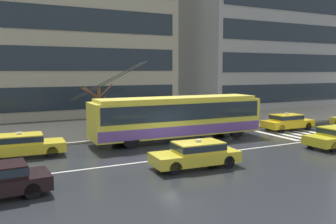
# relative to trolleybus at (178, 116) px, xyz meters

# --- Properties ---
(ground_plane) EXTENTS (160.00, 160.00, 0.00)m
(ground_plane) POSITION_rel_trolleybus_xyz_m (-1.67, -3.26, -1.63)
(ground_plane) COLOR #23262A
(sidewalk_slab) EXTENTS (80.00, 10.00, 0.14)m
(sidewalk_slab) POSITION_rel_trolleybus_xyz_m (-1.67, 6.60, -1.56)
(sidewalk_slab) COLOR gray
(sidewalk_slab) RESTS_ON ground_plane
(crosswalk_stripe_edge_near) EXTENTS (0.44, 4.40, 0.01)m
(crosswalk_stripe_edge_near) POSITION_rel_trolleybus_xyz_m (7.18, -1.83, -1.63)
(crosswalk_stripe_edge_near) COLOR beige
(crosswalk_stripe_edge_near) RESTS_ON ground_plane
(crosswalk_stripe_inner_a) EXTENTS (0.44, 4.40, 0.01)m
(crosswalk_stripe_inner_a) POSITION_rel_trolleybus_xyz_m (8.08, -1.83, -1.63)
(crosswalk_stripe_inner_a) COLOR beige
(crosswalk_stripe_inner_a) RESTS_ON ground_plane
(crosswalk_stripe_center) EXTENTS (0.44, 4.40, 0.01)m
(crosswalk_stripe_center) POSITION_rel_trolleybus_xyz_m (8.98, -1.83, -1.63)
(crosswalk_stripe_center) COLOR beige
(crosswalk_stripe_center) RESTS_ON ground_plane
(crosswalk_stripe_inner_b) EXTENTS (0.44, 4.40, 0.01)m
(crosswalk_stripe_inner_b) POSITION_rel_trolleybus_xyz_m (9.88, -1.83, -1.63)
(crosswalk_stripe_inner_b) COLOR beige
(crosswalk_stripe_inner_b) RESTS_ON ground_plane
(crosswalk_stripe_edge_far) EXTENTS (0.44, 4.40, 0.01)m
(crosswalk_stripe_edge_far) POSITION_rel_trolleybus_xyz_m (10.78, -1.83, -1.63)
(crosswalk_stripe_edge_far) COLOR beige
(crosswalk_stripe_edge_far) RESTS_ON ground_plane
(lane_centre_line) EXTENTS (72.00, 0.14, 0.01)m
(lane_centre_line) POSITION_rel_trolleybus_xyz_m (-1.67, -4.46, -1.63)
(lane_centre_line) COLOR silver
(lane_centre_line) RESTS_ON ground_plane
(trolleybus) EXTENTS (13.26, 2.78, 5.36)m
(trolleybus) POSITION_rel_trolleybus_xyz_m (0.00, 0.00, 0.00)
(trolleybus) COLOR yellow
(trolleybus) RESTS_ON ground_plane
(taxi_queued_behind_bus) EXTENTS (4.52, 2.08, 1.39)m
(taxi_queued_behind_bus) POSITION_rel_trolleybus_xyz_m (-10.05, -0.35, -0.93)
(taxi_queued_behind_bus) COLOR gold
(taxi_queued_behind_bus) RESTS_ON ground_plane
(taxi_oncoming_near) EXTENTS (4.46, 1.96, 1.39)m
(taxi_oncoming_near) POSITION_rel_trolleybus_xyz_m (-2.53, -6.54, -0.93)
(taxi_oncoming_near) COLOR gold
(taxi_oncoming_near) RESTS_ON ground_plane
(taxi_ahead_of_bus) EXTENTS (4.26, 1.81, 1.39)m
(taxi_ahead_of_bus) POSITION_rel_trolleybus_xyz_m (9.82, -0.30, -0.93)
(taxi_ahead_of_bus) COLOR yellow
(taxi_ahead_of_bus) RESTS_ON ground_plane
(bus_shelter) EXTENTS (3.61, 1.70, 2.61)m
(bus_shelter) POSITION_rel_trolleybus_xyz_m (-1.58, 3.24, 0.45)
(bus_shelter) COLOR gray
(bus_shelter) RESTS_ON sidewalk_slab
(pedestrian_at_shelter) EXTENTS (1.40, 1.40, 1.99)m
(pedestrian_at_shelter) POSITION_rel_trolleybus_xyz_m (0.82, 2.59, 0.10)
(pedestrian_at_shelter) COLOR navy
(pedestrian_at_shelter) RESTS_ON sidewalk_slab
(pedestrian_approaching_curb) EXTENTS (1.19, 1.19, 1.92)m
(pedestrian_approaching_curb) POSITION_rel_trolleybus_xyz_m (4.61, 4.03, 0.02)
(pedestrian_approaching_curb) COLOR #5C4E49
(pedestrian_approaching_curb) RESTS_ON sidewalk_slab
(pedestrian_walking_past) EXTENTS (0.41, 0.41, 1.72)m
(pedestrian_walking_past) POSITION_rel_trolleybus_xyz_m (0.70, 3.52, -0.47)
(pedestrian_walking_past) COLOR black
(pedestrian_walking_past) RESTS_ON sidewalk_slab
(pedestrian_waiting_by_pole) EXTENTS (0.47, 0.47, 1.69)m
(pedestrian_waiting_by_pole) POSITION_rel_trolleybus_xyz_m (-2.45, 4.27, -0.49)
(pedestrian_waiting_by_pole) COLOR #231F2F
(pedestrian_waiting_by_pole) RESTS_ON sidewalk_slab
(street_tree_bare) EXTENTS (2.42, 1.85, 3.64)m
(street_tree_bare) POSITION_rel_trolleybus_xyz_m (-4.51, 3.79, 0.55)
(street_tree_bare) COLOR brown
(street_tree_bare) RESTS_ON sidewalk_slab
(office_tower_corner_left) EXTENTS (25.59, 10.40, 19.42)m
(office_tower_corner_left) POSITION_rel_trolleybus_xyz_m (-5.21, 18.82, 8.09)
(office_tower_corner_left) COLOR #9D9A85
(office_tower_corner_left) RESTS_ON ground_plane
(office_tower_corner_right) EXTENTS (20.09, 10.68, 18.76)m
(office_tower_corner_right) POSITION_rel_trolleybus_xyz_m (20.88, 16.38, 7.76)
(office_tower_corner_right) COLOR gray
(office_tower_corner_right) RESTS_ON ground_plane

